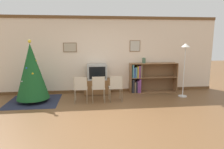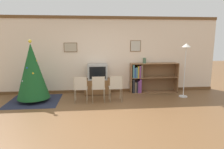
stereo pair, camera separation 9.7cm
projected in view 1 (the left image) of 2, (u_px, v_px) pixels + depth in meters
ground_plane at (110, 118)px, 4.88m from camera, size 24.00×24.00×0.00m
wall_back at (102, 55)px, 7.13m from camera, size 8.33×0.11×2.70m
area_rug at (34, 101)px, 6.21m from camera, size 1.55×1.49×0.01m
christmas_tree at (32, 71)px, 6.04m from camera, size 0.98×0.98×1.89m
tv_console at (97, 87)px, 6.99m from camera, size 0.91×0.49×0.54m
television at (97, 72)px, 6.89m from camera, size 0.67×0.48×0.53m
folding_chair_left at (81, 88)px, 5.99m from camera, size 0.40×0.40×0.82m
folding_chair_center at (98, 87)px, 6.05m from camera, size 0.40×0.40×0.82m
folding_chair_right at (116, 87)px, 6.11m from camera, size 0.40×0.40×0.82m
bookshelf at (145, 78)px, 7.22m from camera, size 1.71×0.36×1.07m
vase at (144, 60)px, 7.11m from camera, size 0.12×0.12×0.19m
standing_lamp at (185, 56)px, 6.52m from camera, size 0.28×0.28×1.78m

